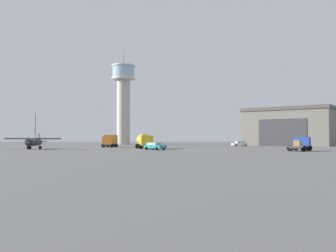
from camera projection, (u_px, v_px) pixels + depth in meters
The scene contains 10 objects.
ground_plane at pixel (188, 150), 67.48m from camera, with size 400.00×400.00×0.00m, color #60605E.
control_tower at pixel (123, 96), 140.70m from camera, with size 8.80×8.80×33.47m.
hangar at pixel (295, 127), 117.44m from camera, with size 34.88×34.45×11.33m.
airplane_black at pixel (34, 142), 75.78m from camera, with size 10.77×8.46×3.18m.
truck_flatbed_blue at pixel (301, 144), 63.78m from camera, with size 5.16×6.05×2.35m.
truck_box_orange at pixel (110, 140), 92.52m from camera, with size 3.58×6.09×3.02m.
truck_fuel_tanker_yellow at pixel (144, 141), 79.10m from camera, with size 4.14×6.62×3.04m.
car_white at pixel (240, 144), 103.45m from camera, with size 4.41×2.91×1.37m.
car_teal at pixel (155, 146), 70.14m from camera, with size 4.31×4.33×1.37m.
light_post_east at pixel (35, 126), 116.81m from camera, with size 0.44×0.44×10.34m.
Camera 1 is at (-4.49, -67.53, 2.04)m, focal length 40.61 mm.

